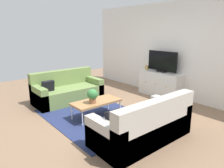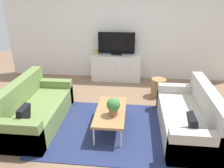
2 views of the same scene
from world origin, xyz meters
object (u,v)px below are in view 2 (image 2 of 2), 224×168
Objects in this scene: wicker_basket at (158,87)px; couch_right_side at (191,119)px; coffee_table at (111,112)px; tv_console at (116,67)px; mantel_clock at (96,52)px; potted_plant at (113,106)px; couch_left_side at (33,111)px; flat_screen_tv at (116,44)px.

couch_right_side is at bearing -73.24° from wicker_basket.
tv_console is (-0.11, 2.40, 0.01)m from coffee_table.
coffee_table is at bearing -74.71° from mantel_clock.
tv_console is at bearing 92.54° from coffee_table.
potted_plant is (0.06, -0.14, 0.20)m from coffee_table.
couch_left_side reaches higher than tv_console.
tv_console is 3.14× the size of wicker_basket.
mantel_clock is (-0.55, 0.00, 0.43)m from tv_console.
potted_plant is at bearing -86.25° from tv_console.
mantel_clock reaches higher than tv_console.
mantel_clock is at bearing 131.09° from couch_right_side.
flat_screen_tv reaches higher than potted_plant.
potted_plant is at bearing -67.16° from coffee_table.
coffee_table is 2.53m from mantel_clock.
tv_console is 0.66m from flat_screen_tv.
coffee_table is at bearing -123.43° from wicker_basket.
coffee_table is (-1.41, -0.03, 0.08)m from couch_right_side.
couch_left_side is 2.84m from wicker_basket.
flat_screen_tv is (-0.11, 2.42, 0.67)m from coffee_table.
flat_screen_tv reaches higher than mantel_clock.
coffee_table is 2.52m from flat_screen_tv.
couch_left_side is 1.67× the size of coffee_table.
tv_console is at bearing 93.75° from potted_plant.
tv_console is 1.43m from wicker_basket.
wicker_basket is at bearing 30.72° from couch_left_side.
wicker_basket is at bearing 106.76° from couch_right_side.
tv_console is 1.37× the size of flat_screen_tv.
tv_console is at bearing -0.00° from mantel_clock.
couch_right_side reaches higher than tv_console.
mantel_clock is (-2.07, 2.37, 0.51)m from couch_right_side.
couch_left_side is 2.85m from flat_screen_tv.
flat_screen_tv reaches higher than wicker_basket.
couch_right_side is 3.19m from mantel_clock.
couch_left_side is at bearing -119.73° from tv_console.
tv_console is (1.36, 2.37, 0.08)m from couch_left_side.
wicker_basket is (2.44, 1.45, -0.06)m from couch_left_side.
couch_left_side is at bearing 180.00° from couch_right_side.
potted_plant is (-1.35, -0.17, 0.28)m from couch_right_side.
coffee_table is 8.40× the size of mantel_clock.
mantel_clock reaches higher than couch_right_side.
couch_right_side is at bearing -48.91° from mantel_clock.
potted_plant is (1.52, -0.17, 0.28)m from couch_left_side.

